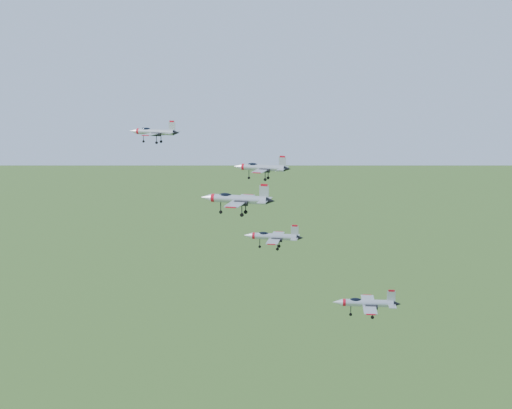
# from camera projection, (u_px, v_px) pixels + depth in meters

# --- Properties ---
(jet_lead) EXTENTS (10.77, 9.09, 2.90)m
(jet_lead) POSITION_uv_depth(u_px,v_px,m) (154.00, 132.00, 139.77)
(jet_lead) COLOR #ABB1B8
(jet_left_high) EXTENTS (10.81, 9.08, 2.90)m
(jet_left_high) POSITION_uv_depth(u_px,v_px,m) (261.00, 167.00, 128.80)
(jet_left_high) COLOR #ABB1B8
(jet_right_high) EXTENTS (11.88, 9.94, 3.18)m
(jet_right_high) POSITION_uv_depth(u_px,v_px,m) (237.00, 199.00, 108.63)
(jet_right_high) COLOR #ABB1B8
(jet_left_low) EXTENTS (11.84, 9.80, 3.16)m
(jet_left_low) POSITION_uv_depth(u_px,v_px,m) (273.00, 236.00, 138.37)
(jet_left_low) COLOR #ABB1B8
(jet_right_low) EXTENTS (10.72, 8.81, 2.87)m
(jet_right_low) POSITION_uv_depth(u_px,v_px,m) (366.00, 303.00, 111.77)
(jet_right_low) COLOR #ABB1B8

